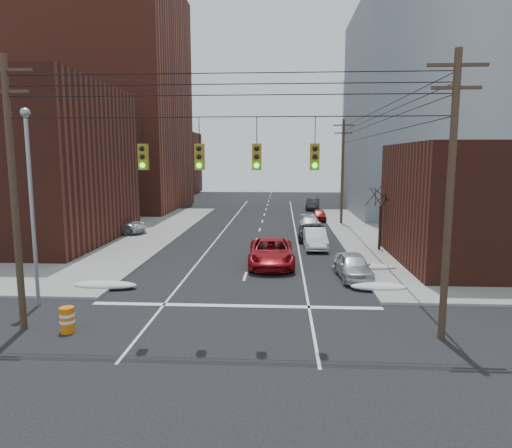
# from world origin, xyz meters

# --- Properties ---
(ground) EXTENTS (160.00, 160.00, 0.00)m
(ground) POSITION_xyz_m (0.00, 0.00, 0.00)
(ground) COLOR black
(ground) RESTS_ON ground
(building_brick_tall) EXTENTS (24.00, 20.00, 30.00)m
(building_brick_tall) POSITION_xyz_m (-24.00, 48.00, 15.00)
(building_brick_tall) COLOR maroon
(building_brick_tall) RESTS_ON ground
(building_brick_far) EXTENTS (22.00, 18.00, 12.00)m
(building_brick_far) POSITION_xyz_m (-26.00, 74.00, 6.00)
(building_brick_far) COLOR #4E2017
(building_brick_far) RESTS_ON ground
(building_office) EXTENTS (22.00, 20.00, 25.00)m
(building_office) POSITION_xyz_m (22.00, 44.00, 12.50)
(building_office) COLOR gray
(building_office) RESTS_ON ground
(building_glass) EXTENTS (20.00, 18.00, 22.00)m
(building_glass) POSITION_xyz_m (24.00, 70.00, 11.00)
(building_glass) COLOR gray
(building_glass) RESTS_ON ground
(utility_pole_left) EXTENTS (2.20, 0.28, 11.00)m
(utility_pole_left) POSITION_xyz_m (-8.50, 3.00, 5.78)
(utility_pole_left) COLOR #473323
(utility_pole_left) RESTS_ON ground
(utility_pole_right) EXTENTS (2.20, 0.28, 11.00)m
(utility_pole_right) POSITION_xyz_m (8.50, 3.00, 5.78)
(utility_pole_right) COLOR #473323
(utility_pole_right) RESTS_ON ground
(utility_pole_far) EXTENTS (2.20, 0.28, 11.00)m
(utility_pole_far) POSITION_xyz_m (8.50, 34.00, 5.78)
(utility_pole_far) COLOR #473323
(utility_pole_far) RESTS_ON ground
(traffic_signals) EXTENTS (17.00, 0.42, 2.02)m
(traffic_signals) POSITION_xyz_m (0.10, 2.97, 7.17)
(traffic_signals) COLOR black
(traffic_signals) RESTS_ON ground
(street_light) EXTENTS (0.44, 0.44, 9.32)m
(street_light) POSITION_xyz_m (-9.50, 6.00, 5.54)
(street_light) COLOR gray
(street_light) RESTS_ON ground
(bare_tree) EXTENTS (2.09, 2.20, 4.93)m
(bare_tree) POSITION_xyz_m (9.59, 20.00, 2.32)
(bare_tree) COLOR black
(bare_tree) RESTS_ON ground
(snow_nw) EXTENTS (3.50, 1.08, 0.42)m
(snow_nw) POSITION_xyz_m (-7.40, 9.00, 0.21)
(snow_nw) COLOR silver
(snow_nw) RESTS_ON ground
(snow_ne) EXTENTS (3.00, 1.08, 0.42)m
(snow_ne) POSITION_xyz_m (7.40, 9.50, 0.21)
(snow_ne) COLOR silver
(snow_ne) RESTS_ON ground
(snow_east_far) EXTENTS (4.00, 1.08, 0.42)m
(snow_east_far) POSITION_xyz_m (7.40, 14.00, 0.21)
(snow_east_far) COLOR silver
(snow_east_far) RESTS_ON ground
(red_pickup) EXTENTS (3.12, 6.40, 1.75)m
(red_pickup) POSITION_xyz_m (1.50, 14.95, 0.88)
(red_pickup) COLOR maroon
(red_pickup) RESTS_ON ground
(parked_car_a) EXTENTS (2.03, 4.54, 1.52)m
(parked_car_a) POSITION_xyz_m (6.40, 11.94, 0.76)
(parked_car_a) COLOR silver
(parked_car_a) RESTS_ON ground
(parked_car_b) EXTENTS (1.76, 4.78, 1.56)m
(parked_car_b) POSITION_xyz_m (4.80, 20.80, 0.78)
(parked_car_b) COLOR white
(parked_car_b) RESTS_ON ground
(parked_car_c) EXTENTS (2.56, 5.04, 1.37)m
(parked_car_c) POSITION_xyz_m (4.80, 24.56, 0.68)
(parked_car_c) COLOR black
(parked_car_c) RESTS_ON ground
(parked_car_d) EXTENTS (2.24, 5.19, 1.49)m
(parked_car_d) POSITION_xyz_m (4.86, 28.64, 0.74)
(parked_car_d) COLOR #B7B6BC
(parked_car_d) RESTS_ON ground
(parked_car_e) EXTENTS (1.69, 3.90, 1.31)m
(parked_car_e) POSITION_xyz_m (6.40, 36.82, 0.65)
(parked_car_e) COLOR maroon
(parked_car_e) RESTS_ON ground
(parked_car_f) EXTENTS (2.20, 4.86, 1.55)m
(parked_car_f) POSITION_xyz_m (6.40, 47.88, 0.77)
(parked_car_f) COLOR black
(parked_car_f) RESTS_ON ground
(lot_car_a) EXTENTS (4.64, 1.70, 1.52)m
(lot_car_a) POSITION_xyz_m (-15.83, 18.02, 0.91)
(lot_car_a) COLOR silver
(lot_car_a) RESTS_ON sidewalk_nw
(lot_car_b) EXTENTS (5.72, 2.94, 1.55)m
(lot_car_b) POSITION_xyz_m (-13.02, 26.15, 0.92)
(lot_car_b) COLOR silver
(lot_car_b) RESTS_ON sidewalk_nw
(lot_car_c) EXTENTS (4.91, 2.76, 1.34)m
(lot_car_c) POSITION_xyz_m (-17.08, 19.85, 0.82)
(lot_car_c) COLOR black
(lot_car_c) RESTS_ON sidewalk_nw
(lot_car_d) EXTENTS (3.85, 1.94, 1.26)m
(lot_car_d) POSITION_xyz_m (-18.24, 30.09, 0.78)
(lot_car_d) COLOR #A5A6AA
(lot_car_d) RESTS_ON sidewalk_nw
(construction_barrel) EXTENTS (0.75, 0.75, 1.05)m
(construction_barrel) POSITION_xyz_m (-6.53, 2.80, 0.54)
(construction_barrel) COLOR orange
(construction_barrel) RESTS_ON ground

